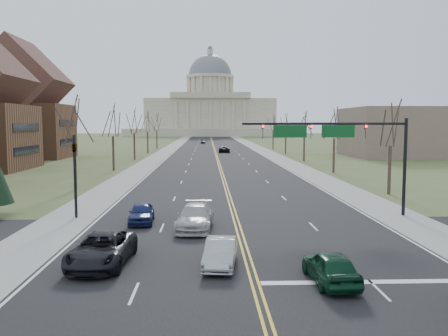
{
  "coord_description": "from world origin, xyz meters",
  "views": [
    {
      "loc": [
        -2.05,
        -20.62,
        6.84
      ],
      "look_at": [
        -0.57,
        19.79,
        3.0
      ],
      "focal_mm": 38.0,
      "sensor_mm": 36.0,
      "label": 1
    }
  ],
  "objects": [
    {
      "name": "tree_r_4",
      "position": [
        15.5,
        104.0,
        6.55
      ],
      "size": [
        3.74,
        3.74,
        8.5
      ],
      "color": "#362920",
      "rests_on": "ground"
    },
    {
      "name": "tree_l_2",
      "position": [
        -15.5,
        68.0,
        6.94
      ],
      "size": [
        3.96,
        3.96,
        9.0
      ],
      "color": "#362920",
      "rests_on": "ground"
    },
    {
      "name": "car_far_nb",
      "position": [
        2.06,
        90.5,
        0.78
      ],
      "size": [
        2.68,
        5.58,
        1.53
      ],
      "primitive_type": "imported",
      "rotation": [
        0.0,
        0.0,
        3.12
      ],
      "color": "black",
      "rests_on": "road"
    },
    {
      "name": "tree_l_0",
      "position": [
        -15.5,
        28.0,
        6.94
      ],
      "size": [
        3.96,
        3.96,
        9.0
      ],
      "color": "#362920",
      "rests_on": "ground"
    },
    {
      "name": "bldg_right_mass",
      "position": [
        40.0,
        76.0,
        5.0
      ],
      "size": [
        25.0,
        20.0,
        10.0
      ],
      "primitive_type": "cube",
      "color": "#7F6E5A",
      "rests_on": "ground"
    },
    {
      "name": "capitol",
      "position": [
        0.0,
        249.91,
        14.2
      ],
      "size": [
        90.0,
        60.0,
        50.0
      ],
      "color": "beige",
      "rests_on": "ground"
    },
    {
      "name": "tree_l_3",
      "position": [
        -15.5,
        88.0,
        6.94
      ],
      "size": [
        3.96,
        3.96,
        9.0
      ],
      "color": "#362920",
      "rests_on": "ground"
    },
    {
      "name": "tree_r_3",
      "position": [
        15.5,
        84.0,
        6.55
      ],
      "size": [
        3.74,
        3.74,
        8.5
      ],
      "color": "#362920",
      "rests_on": "ground"
    },
    {
      "name": "bldg_left_far",
      "position": [
        -38.0,
        74.0,
        9.54
      ],
      "size": [
        17.1,
        14.28,
        23.25
      ],
      "color": "brown",
      "rests_on": "ground"
    },
    {
      "name": "cross_road",
      "position": [
        0.0,
        6.0,
        0.01
      ],
      "size": [
        120.0,
        14.0,
        0.01
      ],
      "primitive_type": "cube",
      "color": "black",
      "rests_on": "ground"
    },
    {
      "name": "tree_l_4",
      "position": [
        -15.5,
        108.0,
        6.94
      ],
      "size": [
        3.96,
        3.96,
        9.0
      ],
      "color": "#362920",
      "rests_on": "ground"
    },
    {
      "name": "car_sb_outer_second",
      "position": [
        -6.54,
        11.62,
        0.7
      ],
      "size": [
        1.84,
        4.13,
        1.38
      ],
      "primitive_type": "imported",
      "rotation": [
        0.0,
        0.0,
        0.05
      ],
      "color": "navy",
      "rests_on": "road"
    },
    {
      "name": "sidewalk_right",
      "position": [
        12.0,
        110.0,
        0.01
      ],
      "size": [
        4.0,
        380.0,
        0.03
      ],
      "primitive_type": "cube",
      "color": "gray",
      "rests_on": "ground"
    },
    {
      "name": "road",
      "position": [
        0.0,
        110.0,
        0.01
      ],
      "size": [
        20.0,
        380.0,
        0.01
      ],
      "primitive_type": "cube",
      "color": "black",
      "rests_on": "ground"
    },
    {
      "name": "tree_r_2",
      "position": [
        15.5,
        64.0,
        6.55
      ],
      "size": [
        3.74,
        3.74,
        8.5
      ],
      "color": "#362920",
      "rests_on": "ground"
    },
    {
      "name": "center_line",
      "position": [
        0.0,
        110.0,
        0.01
      ],
      "size": [
        0.42,
        380.0,
        0.01
      ],
      "primitive_type": "cube",
      "color": "gold",
      "rests_on": "road"
    },
    {
      "name": "edge_line_right",
      "position": [
        9.8,
        110.0,
        0.01
      ],
      "size": [
        0.15,
        380.0,
        0.01
      ],
      "primitive_type": "cube",
      "color": "silver",
      "rests_on": "road"
    },
    {
      "name": "signal_mast",
      "position": [
        7.45,
        13.5,
        5.76
      ],
      "size": [
        12.12,
        0.44,
        7.2
      ],
      "color": "black",
      "rests_on": "ground"
    },
    {
      "name": "car_sb_outer_lead",
      "position": [
        -7.13,
        1.94,
        0.77
      ],
      "size": [
        2.84,
        5.62,
        1.52
      ],
      "primitive_type": "imported",
      "rotation": [
        0.0,
        0.0,
        -0.06
      ],
      "color": "black",
      "rests_on": "road"
    },
    {
      "name": "car_sb_inner_second",
      "position": [
        -2.82,
        9.51,
        0.8
      ],
      "size": [
        2.59,
        5.57,
        1.57
      ],
      "primitive_type": "imported",
      "rotation": [
        0.0,
        0.0,
        -0.07
      ],
      "color": "#B1B1B1",
      "rests_on": "road"
    },
    {
      "name": "car_nb_inner_lead",
      "position": [
        3.23,
        -1.06,
        0.72
      ],
      "size": [
        1.91,
        4.24,
        1.41
      ],
      "primitive_type": "imported",
      "rotation": [
        0.0,
        0.0,
        3.2
      ],
      "color": "#0C3620",
      "rests_on": "road"
    },
    {
      "name": "car_far_sb",
      "position": [
        -3.27,
        138.66,
        0.68
      ],
      "size": [
        1.63,
        3.94,
        1.34
      ],
      "primitive_type": "imported",
      "rotation": [
        0.0,
        0.0,
        -0.01
      ],
      "color": "#4A4B51",
      "rests_on": "road"
    },
    {
      "name": "ground",
      "position": [
        0.0,
        0.0,
        0.0
      ],
      "size": [
        600.0,
        600.0,
        0.0
      ],
      "primitive_type": "plane",
      "color": "#49572B",
      "rests_on": "ground"
    },
    {
      "name": "tree_r_0",
      "position": [
        15.5,
        24.0,
        6.55
      ],
      "size": [
        3.74,
        3.74,
        8.5
      ],
      "color": "#362920",
      "rests_on": "ground"
    },
    {
      "name": "signal_left",
      "position": [
        -11.5,
        13.5,
        3.71
      ],
      "size": [
        0.32,
        0.36,
        6.0
      ],
      "color": "black",
      "rests_on": "ground"
    },
    {
      "name": "sidewalk_left",
      "position": [
        -12.0,
        110.0,
        0.01
      ],
      "size": [
        4.0,
        380.0,
        0.03
      ],
      "primitive_type": "cube",
      "color": "gray",
      "rests_on": "ground"
    },
    {
      "name": "edge_line_left",
      "position": [
        -9.8,
        110.0,
        0.01
      ],
      "size": [
        0.15,
        380.0,
        0.01
      ],
      "primitive_type": "cube",
      "color": "silver",
      "rests_on": "road"
    },
    {
      "name": "tree_r_1",
      "position": [
        15.5,
        44.0,
        6.55
      ],
      "size": [
        3.74,
        3.74,
        8.5
      ],
      "color": "#362920",
      "rests_on": "ground"
    },
    {
      "name": "stop_bar",
      "position": [
        5.0,
        -1.0,
        0.01
      ],
      "size": [
        9.5,
        0.5,
        0.01
      ],
      "primitive_type": "cube",
      "color": "silver",
      "rests_on": "road"
    },
    {
      "name": "car_sb_inner_lead",
      "position": [
        -1.41,
        1.49,
        0.68
      ],
      "size": [
        1.85,
        4.16,
        1.33
      ],
      "primitive_type": "imported",
      "rotation": [
        0.0,
        0.0,
        -0.11
      ],
      "color": "#9FA2A6",
      "rests_on": "road"
    },
    {
      "name": "tree_l_1",
      "position": [
        -15.5,
        48.0,
        6.94
      ],
      "size": [
        3.96,
        3.96,
        9.0
      ],
      "color": "#362920",
      "rests_on": "ground"
    }
  ]
}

